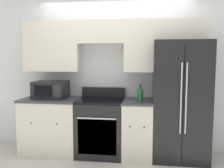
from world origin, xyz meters
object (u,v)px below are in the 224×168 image
at_px(refrigerator, 180,100).
at_px(microwave, 51,90).
at_px(bottle, 140,95).
at_px(oven_range, 101,127).

xyz_separation_m(refrigerator, microwave, (-2.08, -0.04, 0.13)).
bearing_deg(refrigerator, bottle, -164.42).
bearing_deg(microwave, refrigerator, 1.02).
distance_m(refrigerator, bottle, 0.64).
relative_size(oven_range, refrigerator, 0.58).
relative_size(refrigerator, bottle, 7.07).
height_order(microwave, bottle, microwave).
distance_m(refrigerator, microwave, 2.08).
relative_size(oven_range, microwave, 2.03).
distance_m(oven_range, microwave, 1.02).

